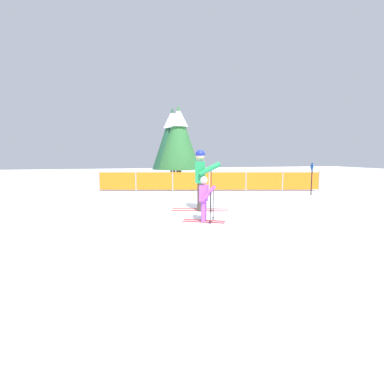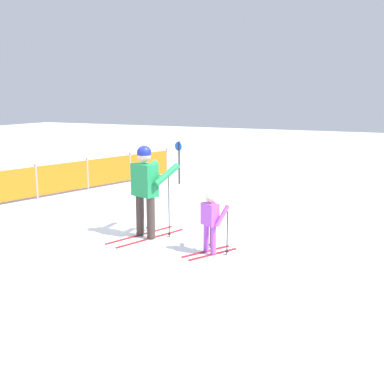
% 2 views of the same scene
% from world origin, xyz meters
% --- Properties ---
extents(ground_plane, '(60.00, 60.00, 0.00)m').
position_xyz_m(ground_plane, '(0.00, 0.00, 0.00)').
color(ground_plane, white).
extents(skier_adult, '(1.75, 1.00, 1.82)m').
position_xyz_m(skier_adult, '(-0.23, -0.27, 1.10)').
color(skier_adult, maroon).
rests_on(skier_adult, ground_plane).
extents(skier_child, '(1.06, 0.71, 1.13)m').
position_xyz_m(skier_child, '(-0.61, -1.81, 0.66)').
color(skier_child, maroon).
rests_on(skier_child, ground_plane).
extents(safety_fence, '(9.90, 2.67, 0.95)m').
position_xyz_m(safety_fence, '(1.53, 4.27, 0.48)').
color(safety_fence, gray).
rests_on(safety_fence, ground_plane).
extents(conifer_far, '(2.26, 2.26, 4.20)m').
position_xyz_m(conifer_far, '(0.46, 7.41, 2.60)').
color(conifer_far, '#4C3823').
rests_on(conifer_far, ground_plane).
extents(conifer_near, '(2.29, 2.29, 4.25)m').
position_xyz_m(conifer_near, '(0.67, 6.87, 2.63)').
color(conifer_near, '#4C3823').
rests_on(conifer_near, ground_plane).
extents(trail_marker, '(0.09, 0.28, 1.35)m').
position_xyz_m(trail_marker, '(5.19, 1.82, 0.84)').
color(trail_marker, black).
rests_on(trail_marker, ground_plane).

